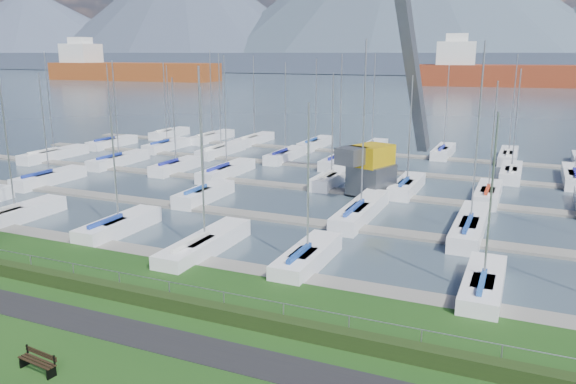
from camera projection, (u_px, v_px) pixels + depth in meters
The scene contains 11 objects.
path at pixel (149, 337), 24.06m from camera, with size 160.00×2.00×0.04m, color black.
water at pixel (503, 80), 258.22m from camera, with size 800.00×540.00×0.20m, color #3C4C58.
hedge at pixel (183, 305), 26.29m from camera, with size 80.00×0.70×0.70m, color black.
fence at pixel (187, 285), 26.44m from camera, with size 0.04×0.04×80.00m, color gray.
foothill at pixel (511, 64), 318.98m from camera, with size 900.00×80.00×12.00m, color #40495D.
docks at pixel (351, 192), 49.92m from camera, with size 90.00×41.60×0.25m.
bench_left at pixel (38, 361), 21.36m from camera, with size 1.84×0.63×0.85m.
crane at pixel (382, 130), 48.54m from camera, with size 5.76×13.49×22.35m.
cargo_ship_west at pixel (125, 71), 256.57m from camera, with size 81.85×22.19×21.50m.
cargo_ship_mid at pixel (531, 76), 207.64m from camera, with size 92.24×28.55×21.50m.
sailboat_fleet at pixel (343, 123), 52.23m from camera, with size 75.75×49.67×13.36m.
Camera 1 is at (14.20, -20.65, 11.84)m, focal length 35.00 mm.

